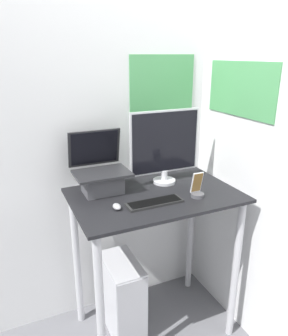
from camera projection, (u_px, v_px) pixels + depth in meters
wall_back at (129, 139)px, 2.31m from camera, size 6.00×0.06×2.60m
wall_side_right at (273, 157)px, 1.90m from camera, size 0.06×6.00×2.60m
desk at (154, 226)px, 2.11m from camera, size 1.03×0.66×1.05m
laptop at (101, 176)px, 2.04m from camera, size 0.34×0.30×0.37m
monitor at (165, 147)px, 2.13m from camera, size 0.49×0.15×0.49m
keyboard at (155, 203)px, 1.89m from camera, size 0.34×0.10×0.02m
mouse at (117, 207)px, 1.82m from camera, size 0.04×0.07×0.03m
cell_phone at (197, 190)px, 1.98m from camera, size 0.08×0.08×0.16m
computer_tower at (122, 296)px, 2.27m from camera, size 0.22×0.39×0.55m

